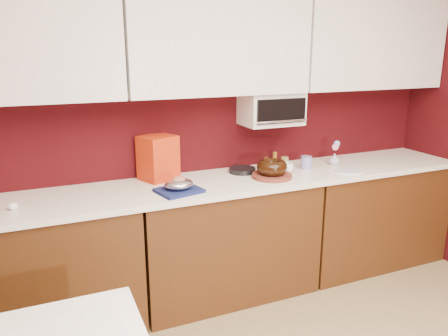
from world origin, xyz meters
TOP-DOWN VIEW (x-y plane):
  - wall_back at (0.00, 2.25)m, footprint 4.00×0.02m
  - base_cabinet_left at (-1.33, 1.94)m, footprint 1.31×0.58m
  - base_cabinet_center at (0.00, 1.94)m, footprint 1.31×0.58m
  - base_cabinet_right at (1.33, 1.94)m, footprint 1.31×0.58m
  - countertop at (0.00, 1.94)m, footprint 4.00×0.62m
  - upper_cabinet_left at (-1.33, 2.08)m, footprint 1.31×0.33m
  - upper_cabinet_center at (0.00, 2.08)m, footprint 1.31×0.33m
  - upper_cabinet_right at (1.33, 2.08)m, footprint 1.31×0.33m
  - toaster_oven at (0.45, 2.10)m, footprint 0.45×0.30m
  - toaster_oven_door at (0.45, 1.94)m, footprint 0.40×0.02m
  - toaster_oven_handle at (0.45, 1.93)m, footprint 0.42×0.02m
  - cake_base at (0.33, 1.86)m, footprint 0.34×0.34m
  - bundt_cake at (0.33, 1.86)m, footprint 0.29×0.29m
  - navy_towel at (-0.40, 1.81)m, footprint 0.32×0.29m
  - foil_ham_nest at (-0.40, 1.81)m, footprint 0.21×0.18m
  - roasted_ham at (-0.40, 1.81)m, footprint 0.11×0.10m
  - pandoro_box at (-0.44, 2.15)m, footprint 0.30×0.29m
  - dark_pan at (0.20, 2.07)m, footprint 0.27×0.27m
  - coffee_mug at (0.49, 1.92)m, footprint 0.12×0.12m
  - blue_jar at (0.70, 1.97)m, footprint 0.11×0.11m
  - flower_vase at (0.99, 1.98)m, footprint 0.09×0.09m
  - flower_pink at (0.99, 1.98)m, footprint 0.05×0.05m
  - flower_blue at (1.02, 2.00)m, footprint 0.05×0.05m
  - china_plate at (0.96, 1.78)m, footprint 0.28×0.28m
  - amber_bottle at (0.42, 2.10)m, footprint 0.04×0.04m
  - paper_cup at (0.56, 2.06)m, footprint 0.07×0.07m
  - egg_right at (-1.39, 1.87)m, footprint 0.06×0.05m
  - amber_bottle_tall at (0.52, 2.14)m, footprint 0.04×0.04m

SIDE VIEW (x-z plane):
  - base_cabinet_left at x=-1.33m, z-range 0.00..0.86m
  - base_cabinet_center at x=0.00m, z-range 0.00..0.86m
  - base_cabinet_right at x=1.33m, z-range 0.00..0.86m
  - countertop at x=0.00m, z-range 0.86..0.90m
  - china_plate at x=0.96m, z-range 0.90..0.91m
  - navy_towel at x=-0.40m, z-range 0.90..0.92m
  - cake_base at x=0.33m, z-range 0.90..0.93m
  - dark_pan at x=0.20m, z-range 0.90..0.94m
  - egg_right at x=-1.39m, z-range 0.90..0.94m
  - paper_cup at x=0.56m, z-range 0.90..0.99m
  - amber_bottle at x=0.42m, z-range 0.90..0.99m
  - coffee_mug at x=0.49m, z-range 0.90..1.00m
  - blue_jar at x=0.70m, z-range 0.90..1.00m
  - flower_vase at x=0.99m, z-range 0.90..1.01m
  - foil_ham_nest at x=-0.40m, z-range 0.92..0.99m
  - amber_bottle_tall at x=0.52m, z-range 0.90..1.02m
  - roasted_ham at x=-0.40m, z-range 0.95..1.01m
  - bundt_cake at x=0.33m, z-range 0.93..1.03m
  - flower_pink at x=0.99m, z-range 1.02..1.08m
  - pandoro_box at x=-0.44m, z-range 0.90..1.22m
  - flower_blue at x=1.02m, z-range 1.04..1.10m
  - wall_back at x=0.00m, z-range 0.00..2.50m
  - toaster_oven_handle at x=0.45m, z-range 1.29..1.31m
  - toaster_oven at x=0.45m, z-range 1.25..1.50m
  - toaster_oven_door at x=0.45m, z-range 1.28..1.47m
  - upper_cabinet_left at x=-1.33m, z-range 1.50..2.20m
  - upper_cabinet_center at x=0.00m, z-range 1.50..2.20m
  - upper_cabinet_right at x=1.33m, z-range 1.50..2.20m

